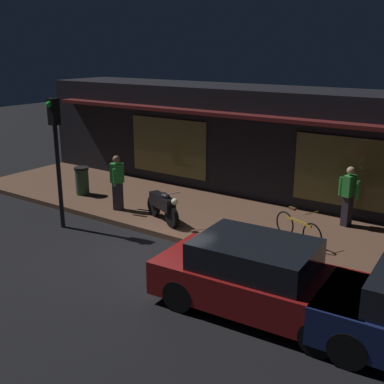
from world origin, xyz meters
name	(u,v)px	position (x,y,z in m)	size (l,w,h in m)	color
ground_plane	(149,255)	(0.00, 0.00, 0.00)	(60.00, 60.00, 0.00)	black
sidewalk_slab	(214,218)	(0.00, 3.00, 0.07)	(18.00, 4.00, 0.15)	brown
storefront_building	(268,142)	(0.00, 6.39, 1.80)	(18.00, 3.30, 3.60)	black
motorcycle	(163,205)	(-0.92, 1.74, 0.65)	(1.60, 0.88, 0.97)	black
bicycle_parked	(298,229)	(2.79, 2.51, 0.51)	(1.52, 0.74, 0.91)	black
person_photographer	(117,182)	(-2.69, 1.80, 1.03)	(0.44, 0.59, 1.67)	#28232D
person_bystander	(349,195)	(3.43, 4.39, 1.03)	(0.61, 0.42, 1.67)	#28232D
trash_bin	(82,180)	(-4.77, 2.29, 0.62)	(0.48, 0.48, 0.93)	#2D4C33
traffic_light_pole	(56,141)	(-3.22, 0.08, 2.48)	(0.24, 0.33, 3.60)	black
parked_car_near	(259,278)	(3.40, -0.79, 0.70)	(4.20, 2.01, 1.42)	black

